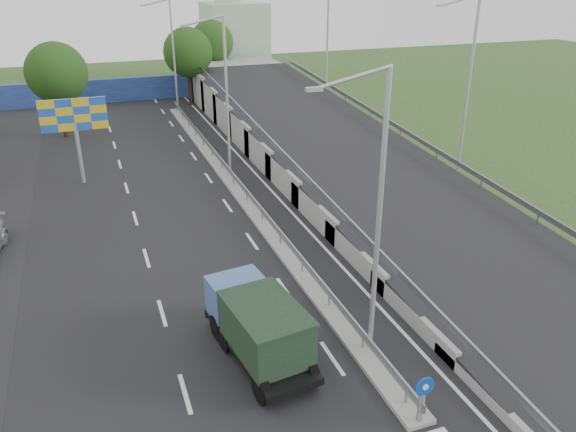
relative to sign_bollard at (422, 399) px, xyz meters
name	(u,v)px	position (x,y,z in m)	size (l,w,h in m)	color
road_surface	(201,217)	(-3.00, 17.83, -1.03)	(26.00, 90.00, 0.04)	black
median	(234,185)	(0.00, 21.83, -0.93)	(1.00, 44.00, 0.20)	gray
overpass_ramp	(341,148)	(7.50, 21.83, 0.72)	(10.00, 50.00, 3.50)	gray
median_guardrail	(233,175)	(0.00, 21.83, -0.28)	(0.09, 44.00, 0.71)	gray
sign_bollard	(422,399)	(0.00, 0.00, 0.00)	(0.64, 0.23, 1.67)	black
lamp_post_near	(375,205)	(0.11, 3.83, 4.77)	(2.74, 0.18, 10.08)	#B2B5B7
lamp_post_mid	(224,89)	(0.11, 23.83, 4.77)	(2.74, 0.18, 10.08)	#B2B5B7
lamp_post_far	(171,49)	(0.11, 43.83, 4.77)	(2.74, 0.18, 10.08)	#B2B5B7
blue_wall	(126,90)	(-4.00, 49.83, 0.17)	(30.00, 0.50, 2.40)	navy
church	(235,35)	(10.00, 57.83, 4.28)	(7.00, 7.00, 13.80)	#B2CCAD
billboard	(74,120)	(-9.00, 25.83, 3.15)	(4.00, 0.24, 5.50)	#B2B5B7
tree_left_mid	(56,73)	(-10.00, 37.83, 4.14)	(4.80, 4.80, 7.60)	black
tree_median_far	(188,52)	(2.00, 45.83, 4.14)	(4.80, 4.80, 7.60)	black
tree_ramp_far	(212,42)	(6.00, 52.83, 4.14)	(4.80, 4.80, 7.60)	black
dump_truck	(258,324)	(-3.63, 4.91, 0.34)	(2.78, 5.86, 2.49)	black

